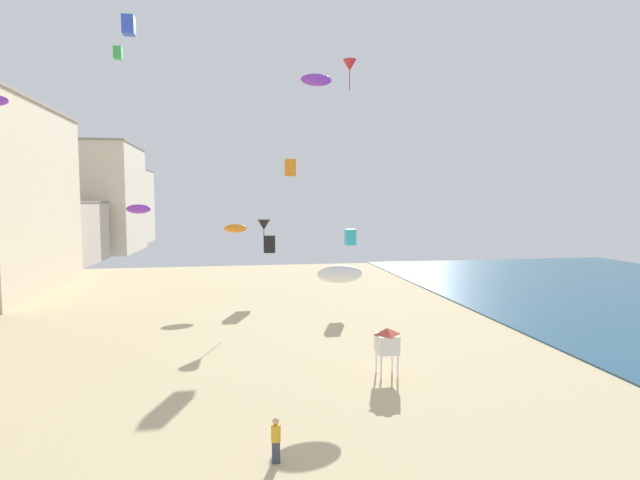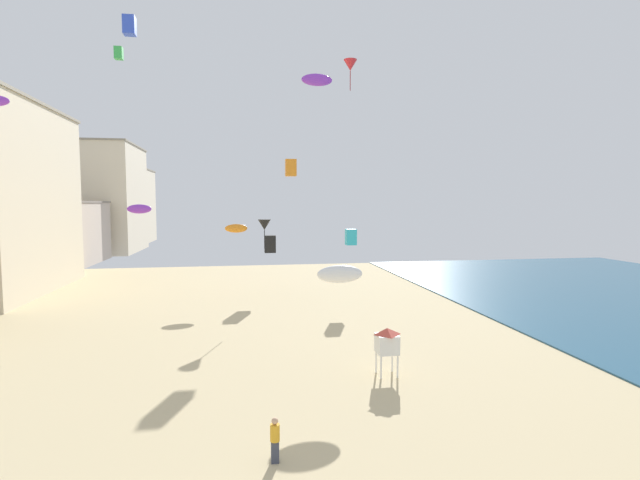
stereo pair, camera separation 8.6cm
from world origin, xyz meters
The scene contains 16 objects.
boardwalk_hotel_far centered at (-26.90, 64.92, 4.78)m, with size 12.94×19.09×9.55m.
boardwalk_hotel_distant centered at (-26.90, 84.96, 10.13)m, with size 17.74×18.63×20.25m.
boardwalk_hotel_furthest centered at (-26.90, 105.23, 8.65)m, with size 13.94×19.15×17.29m.
kite_flyer centered at (2.42, 6.01, 0.92)m, with size 0.34×0.34×1.64m.
lifeguard_stand centered at (8.88, 13.57, 1.84)m, with size 1.10×1.10×2.55m.
kite_black_box centered at (4.14, 37.29, 5.09)m, with size 1.10×1.10×1.73m.
kite_green_box centered at (-7.55, 28.08, 20.33)m, with size 0.57×0.57×0.90m.
kite_black_delta centered at (3.29, 30.83, 7.31)m, with size 1.12×1.12×2.53m.
kite_orange_parafoil centered at (0.80, 38.00, 6.65)m, with size 2.24×0.62×0.87m.
kite_purple_parafoil_2 centered at (8.21, 32.88, 20.27)m, with size 2.81×0.78×1.09m.
kite_white_parafoil centered at (6.79, 15.84, 5.14)m, with size 2.60×0.72×1.01m.
kite_red_delta centered at (11.55, 33.98, 22.02)m, with size 1.24×1.24×2.83m.
kite_orange_box centered at (5.97, 34.44, 12.49)m, with size 1.00×1.00×1.57m.
kite_cyan_box centered at (11.68, 33.93, 5.92)m, with size 0.97×0.97×1.52m.
kite_purple_parafoil_3 centered at (-7.62, 33.96, 8.66)m, with size 2.10×0.58×0.82m.
kite_blue_box centered at (-7.52, 31.80, 23.68)m, with size 0.95×0.95×1.49m.
Camera 2 is at (1.36, -9.94, 9.10)m, focal length 26.40 mm.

